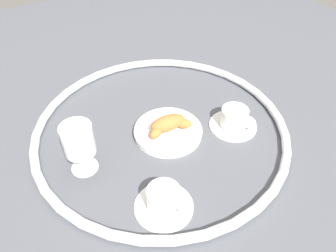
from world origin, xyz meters
name	(u,v)px	position (x,y,z in m)	size (l,w,h in m)	color
ground_plane	(161,131)	(0.00, 0.00, 0.00)	(2.20, 2.20, 0.00)	#4C4F56
table_chrome_rim	(161,128)	(0.00, 0.00, 0.01)	(0.71, 0.71, 0.02)	silver
pastry_plate	(168,131)	(-0.01, 0.02, 0.01)	(0.19, 0.19, 0.02)	white
croissant_large	(169,124)	(-0.01, 0.02, 0.04)	(0.14, 0.07, 0.04)	#AD6B33
coffee_cup_near	(164,201)	(0.11, 0.23, 0.03)	(0.14, 0.14, 0.06)	white
coffee_cup_far	(234,120)	(-0.19, 0.08, 0.03)	(0.14, 0.14, 0.06)	white
juice_glass_left	(79,142)	(0.23, 0.03, 0.09)	(0.08, 0.08, 0.14)	white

